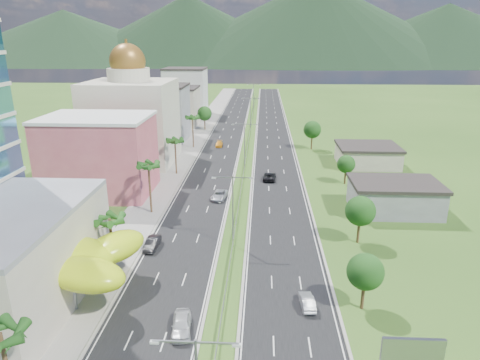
# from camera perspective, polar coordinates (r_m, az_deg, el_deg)

# --- Properties ---
(ground) EXTENTS (500.00, 500.00, 0.00)m
(ground) POSITION_cam_1_polar(r_m,az_deg,el_deg) (56.67, -1.65, -13.30)
(ground) COLOR #2D5119
(ground) RESTS_ON ground
(road_left) EXTENTS (11.00, 260.00, 0.04)m
(road_left) POSITION_cam_1_polar(r_m,az_deg,el_deg) (141.69, -1.73, 6.27)
(road_left) COLOR black
(road_left) RESTS_ON ground
(road_right) EXTENTS (11.00, 260.00, 0.04)m
(road_right) POSITION_cam_1_polar(r_m,az_deg,el_deg) (141.25, 4.38, 6.19)
(road_right) COLOR black
(road_right) RESTS_ON ground
(sidewalk_left) EXTENTS (7.00, 260.00, 0.12)m
(sidewalk_left) POSITION_cam_1_polar(r_m,az_deg,el_deg) (142.78, -5.56, 6.30)
(sidewalk_left) COLOR gray
(sidewalk_left) RESTS_ON ground
(median_guardrail) EXTENTS (0.10, 216.06, 0.76)m
(median_guardrail) POSITION_cam_1_polar(r_m,az_deg,el_deg) (123.59, 1.05, 4.75)
(median_guardrail) COLOR gray
(median_guardrail) RESTS_ON ground
(streetlight_median_b) EXTENTS (6.04, 0.25, 11.00)m
(streetlight_median_b) POSITION_cam_1_polar(r_m,az_deg,el_deg) (62.57, -0.97, -3.19)
(streetlight_median_b) COLOR gray
(streetlight_median_b) RESTS_ON ground
(streetlight_median_c) EXTENTS (6.04, 0.25, 11.00)m
(streetlight_median_c) POSITION_cam_1_polar(r_m,az_deg,el_deg) (100.79, 0.62, 5.19)
(streetlight_median_c) COLOR gray
(streetlight_median_c) RESTS_ON ground
(streetlight_median_d) EXTENTS (6.04, 0.25, 11.00)m
(streetlight_median_d) POSITION_cam_1_polar(r_m,az_deg,el_deg) (144.94, 1.40, 9.25)
(streetlight_median_d) COLOR gray
(streetlight_median_d) RESTS_ON ground
(streetlight_median_e) EXTENTS (6.04, 0.25, 11.00)m
(streetlight_median_e) POSITION_cam_1_polar(r_m,az_deg,el_deg) (189.49, 1.82, 11.41)
(streetlight_median_e) COLOR gray
(streetlight_median_e) RESTS_ON ground
(lime_canopy) EXTENTS (18.00, 15.00, 7.40)m
(lime_canopy) POSITION_cam_1_polar(r_m,az_deg,el_deg) (56.01, -23.21, -9.48)
(lime_canopy) COLOR #B6D414
(lime_canopy) RESTS_ON ground
(pink_shophouse) EXTENTS (20.00, 15.00, 15.00)m
(pink_shophouse) POSITION_cam_1_polar(r_m,az_deg,el_deg) (89.09, -18.23, 2.98)
(pink_shophouse) COLOR #B54A58
(pink_shophouse) RESTS_ON ground
(domed_building) EXTENTS (20.00, 20.00, 28.70)m
(domed_building) POSITION_cam_1_polar(r_m,az_deg,el_deg) (109.50, -14.21, 8.16)
(domed_building) COLOR beige
(domed_building) RESTS_ON ground
(midrise_grey) EXTENTS (16.00, 15.00, 16.00)m
(midrise_grey) POSITION_cam_1_polar(r_m,az_deg,el_deg) (133.56, -10.59, 8.71)
(midrise_grey) COLOR gray
(midrise_grey) RESTS_ON ground
(midrise_beige) EXTENTS (16.00, 15.00, 13.00)m
(midrise_beige) POSITION_cam_1_polar(r_m,az_deg,el_deg) (155.00, -8.69, 9.56)
(midrise_beige) COLOR #B1A392
(midrise_beige) RESTS_ON ground
(midrise_white) EXTENTS (16.00, 15.00, 18.00)m
(midrise_white) POSITION_cam_1_polar(r_m,az_deg,el_deg) (177.04, -7.24, 11.52)
(midrise_white) COLOR silver
(midrise_white) RESTS_ON ground
(billboard) EXTENTS (5.20, 0.35, 6.20)m
(billboard) POSITION_cam_1_polar(r_m,az_deg,el_deg) (41.34, 21.93, -20.98)
(billboard) COLOR gray
(billboard) RESTS_ON ground
(shed_near) EXTENTS (15.00, 10.00, 5.00)m
(shed_near) POSITION_cam_1_polar(r_m,az_deg,el_deg) (81.52, 19.89, -2.29)
(shed_near) COLOR gray
(shed_near) RESTS_ON ground
(shed_far) EXTENTS (14.00, 12.00, 4.40)m
(shed_far) POSITION_cam_1_polar(r_m,az_deg,el_deg) (109.74, 16.60, 3.07)
(shed_far) COLOR #B1A392
(shed_far) RESTS_ON ground
(palm_tree_a) EXTENTS (3.60, 3.60, 9.10)m
(palm_tree_a) POSITION_cam_1_polar(r_m,az_deg,el_deg) (39.21, -29.29, -17.96)
(palm_tree_a) COLOR #47301C
(palm_tree_a) RESTS_ON ground
(palm_tree_b) EXTENTS (3.60, 3.60, 8.10)m
(palm_tree_b) POSITION_cam_1_polar(r_m,az_deg,el_deg) (58.36, -16.97, -5.35)
(palm_tree_b) COLOR #47301C
(palm_tree_b) RESTS_ON ground
(palm_tree_c) EXTENTS (3.60, 3.60, 9.60)m
(palm_tree_c) POSITION_cam_1_polar(r_m,az_deg,el_deg) (75.79, -12.11, 1.68)
(palm_tree_c) COLOR #47301C
(palm_tree_c) RESTS_ON ground
(palm_tree_d) EXTENTS (3.60, 3.60, 8.60)m
(palm_tree_d) POSITION_cam_1_polar(r_m,az_deg,el_deg) (97.66, -8.67, 5.03)
(palm_tree_d) COLOR #47301C
(palm_tree_d) RESTS_ON ground
(palm_tree_e) EXTENTS (3.60, 3.60, 9.40)m
(palm_tree_e) POSITION_cam_1_polar(r_m,az_deg,el_deg) (121.57, -6.35, 8.12)
(palm_tree_e) COLOR #47301C
(palm_tree_e) RESTS_ON ground
(leafy_tree_lfar) EXTENTS (4.90, 4.90, 8.05)m
(leafy_tree_lfar) POSITION_cam_1_polar(r_m,az_deg,el_deg) (146.40, -4.75, 8.82)
(leafy_tree_lfar) COLOR #47301C
(leafy_tree_lfar) RESTS_ON ground
(leafy_tree_ra) EXTENTS (4.20, 4.20, 6.90)m
(leafy_tree_ra) POSITION_cam_1_polar(r_m,az_deg,el_deg) (51.15, 16.37, -11.67)
(leafy_tree_ra) COLOR #47301C
(leafy_tree_ra) RESTS_ON ground
(leafy_tree_rb) EXTENTS (4.55, 4.55, 7.47)m
(leafy_tree_rb) POSITION_cam_1_polar(r_m,az_deg,el_deg) (66.55, 15.75, -4.02)
(leafy_tree_rb) COLOR #47301C
(leafy_tree_rb) RESTS_ON ground
(leafy_tree_rc) EXTENTS (3.85, 3.85, 6.33)m
(leafy_tree_rc) POSITION_cam_1_polar(r_m,az_deg,el_deg) (93.34, 13.97, 2.06)
(leafy_tree_rc) COLOR #47301C
(leafy_tree_rc) RESTS_ON ground
(leafy_tree_rd) EXTENTS (4.90, 4.90, 8.05)m
(leafy_tree_rd) POSITION_cam_1_polar(r_m,az_deg,el_deg) (121.28, 9.62, 6.63)
(leafy_tree_rd) COLOR #47301C
(leafy_tree_rd) RESTS_ON ground
(mountain_ridge) EXTENTS (860.00, 140.00, 90.00)m
(mountain_ridge) POSITION_cam_1_polar(r_m,az_deg,el_deg) (502.04, 9.78, 14.74)
(mountain_ridge) COLOR black
(mountain_ridge) RESTS_ON ground
(car_white_near_left) EXTENTS (2.59, 5.16, 1.68)m
(car_white_near_left) POSITION_cam_1_polar(r_m,az_deg,el_deg) (48.31, -7.81, -18.52)
(car_white_near_left) COLOR silver
(car_white_near_left) RESTS_ON road_left
(car_dark_left) EXTENTS (1.82, 4.79, 1.56)m
(car_dark_left) POSITION_cam_1_polar(r_m,az_deg,el_deg) (65.47, -11.63, -8.25)
(car_dark_left) COLOR black
(car_dark_left) RESTS_ON road_left
(car_silver_mid_left) EXTENTS (3.28, 5.75, 1.51)m
(car_silver_mid_left) POSITION_cam_1_polar(r_m,az_deg,el_deg) (83.13, -2.78, -2.02)
(car_silver_mid_left) COLOR #A2A5AA
(car_silver_mid_left) RESTS_ON road_left
(car_yellow_far_left) EXTENTS (2.02, 4.76, 1.37)m
(car_yellow_far_left) POSITION_cam_1_polar(r_m,az_deg,el_deg) (123.85, -2.80, 4.81)
(car_yellow_far_left) COLOR orange
(car_yellow_far_left) RESTS_ON road_left
(car_silver_right) EXTENTS (1.79, 4.26, 1.37)m
(car_silver_right) POSITION_cam_1_polar(r_m,az_deg,el_deg) (52.15, 8.94, -15.70)
(car_silver_right) COLOR #A4A6AC
(car_silver_right) RESTS_ON road_right
(car_dark_far_right) EXTENTS (3.03, 5.72, 1.53)m
(car_dark_far_right) POSITION_cam_1_polar(r_m,az_deg,el_deg) (94.49, 3.95, 0.50)
(car_dark_far_right) COLOR black
(car_dark_far_right) RESTS_ON road_right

